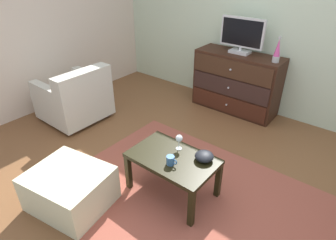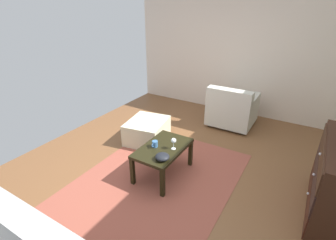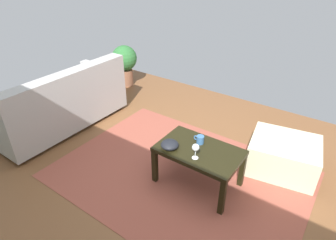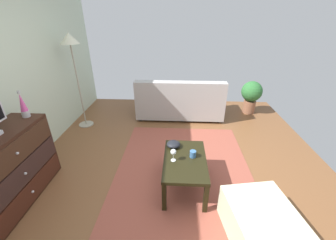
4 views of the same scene
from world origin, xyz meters
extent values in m
cube|color=brown|center=(0.00, 0.00, -0.03)|extent=(6.00, 4.70, 0.05)
cube|color=brown|center=(0.20, -0.20, 0.00)|extent=(2.60, 1.90, 0.01)
cube|color=#351C12|center=(-0.38, 1.80, 0.44)|extent=(1.24, 0.45, 0.87)
cube|color=#3F1D13|center=(-0.38, 1.57, 0.17)|extent=(1.18, 0.02, 0.25)
sphere|color=silver|center=(-0.38, 1.55, 0.17)|extent=(0.03, 0.03, 0.03)
cube|color=#321F1C|center=(-0.38, 1.57, 0.44)|extent=(1.18, 0.02, 0.25)
sphere|color=silver|center=(-0.38, 1.55, 0.44)|extent=(0.03, 0.03, 0.03)
cube|color=#3C2517|center=(-0.38, 1.57, 0.71)|extent=(1.18, 0.02, 0.25)
sphere|color=silver|center=(-0.38, 1.55, 0.71)|extent=(0.03, 0.03, 0.03)
cylinder|color=#B7B7BC|center=(0.14, 1.75, 0.91)|extent=(0.09, 0.09, 0.08)
cone|color=#D84C99|center=(0.14, 1.75, 1.06)|extent=(0.08, 0.08, 0.22)
cylinder|color=#B7B7BC|center=(0.14, 1.75, 1.19)|extent=(0.04, 0.04, 0.03)
cube|color=black|center=(-0.40, 0.03, 0.20)|extent=(0.05, 0.05, 0.39)
cube|color=black|center=(0.36, 0.03, 0.20)|extent=(0.05, 0.05, 0.39)
cube|color=black|center=(-0.40, -0.43, 0.20)|extent=(0.05, 0.05, 0.39)
cube|color=black|center=(0.36, -0.43, 0.20)|extent=(0.05, 0.05, 0.39)
cube|color=black|center=(-0.02, -0.20, 0.41)|extent=(0.82, 0.52, 0.04)
cylinder|color=silver|center=(-0.06, -0.06, 0.43)|extent=(0.06, 0.06, 0.00)
cylinder|color=silver|center=(-0.06, -0.06, 0.48)|extent=(0.01, 0.01, 0.09)
sphere|color=silver|center=(-0.06, -0.06, 0.55)|extent=(0.07, 0.07, 0.07)
cylinder|color=#396599|center=(0.03, -0.30, 0.47)|extent=(0.08, 0.08, 0.09)
torus|color=#396599|center=(0.08, -0.30, 0.48)|extent=(0.05, 0.01, 0.05)
ellipsoid|color=black|center=(0.23, -0.05, 0.47)|extent=(0.18, 0.18, 0.08)
cylinder|color=#332319|center=(2.49, -0.95, 0.03)|extent=(0.05, 0.05, 0.05)
cylinder|color=#332319|center=(2.49, 0.68, 0.03)|extent=(0.05, 0.05, 0.05)
cylinder|color=#332319|center=(1.80, -0.95, 0.03)|extent=(0.05, 0.05, 0.05)
cylinder|color=#332319|center=(1.80, 0.68, 0.03)|extent=(0.05, 0.05, 0.05)
cube|color=#A8A6A5|center=(2.15, -0.13, 0.24)|extent=(0.85, 1.79, 0.37)
cube|color=#A8A6A5|center=(1.82, -0.13, 0.63)|extent=(0.20, 1.79, 0.42)
cube|color=#A8A6A5|center=(2.15, -0.97, 0.52)|extent=(0.81, 0.12, 0.20)
cube|color=#A8A6A5|center=(2.15, 0.70, 0.52)|extent=(0.81, 0.12, 0.20)
cube|color=beige|center=(-0.67, -0.93, 0.19)|extent=(0.79, 0.71, 0.37)
cylinder|color=#A59E8C|center=(1.56, 1.75, 0.01)|extent=(0.28, 0.28, 0.02)
cylinder|color=#A59E8C|center=(1.56, 1.75, 0.79)|extent=(0.02, 0.02, 1.53)
cone|color=beige|center=(1.56, 1.75, 1.64)|extent=(0.32, 0.32, 0.18)
cylinder|color=brown|center=(2.35, -1.70, 0.14)|extent=(0.26, 0.26, 0.28)
sphere|color=#2D6B33|center=(2.35, -1.70, 0.50)|extent=(0.44, 0.44, 0.44)
camera|label=1|loc=(1.28, -1.90, 2.08)|focal=30.38mm
camera|label=2|loc=(2.40, 1.32, 2.18)|focal=26.89mm
camera|label=3|loc=(-1.06, 1.81, 2.09)|focal=30.33mm
camera|label=4|loc=(-2.07, -0.10, 2.00)|focal=22.28mm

